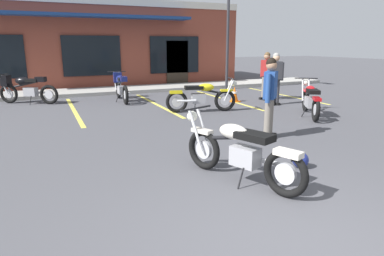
% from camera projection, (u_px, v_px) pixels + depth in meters
% --- Properties ---
extents(ground_plane, '(80.00, 80.00, 0.00)m').
position_uv_depth(ground_plane, '(167.00, 146.00, 6.61)').
color(ground_plane, '#47474C').
extents(sidewalk_kerb, '(22.00, 1.80, 0.14)m').
position_uv_depth(sidewalk_kerb, '(99.00, 91.00, 13.85)').
color(sidewalk_kerb, '#A8A59E').
rests_on(sidewalk_kerb, ground_plane).
extents(brick_storefront_building, '(14.34, 6.86, 3.87)m').
position_uv_depth(brick_storefront_building, '(83.00, 44.00, 17.12)').
color(brick_storefront_building, brown).
rests_on(brick_storefront_building, ground_plane).
extents(painted_stall_lines, '(13.12, 4.80, 0.01)m').
position_uv_depth(painted_stall_lines, '(117.00, 107.00, 10.68)').
color(painted_stall_lines, '#DBCC4C').
rests_on(painted_stall_lines, ground_plane).
extents(motorcycle_foreground_classic, '(1.06, 2.01, 0.98)m').
position_uv_depth(motorcycle_foreground_classic, '(240.00, 151.00, 4.83)').
color(motorcycle_foreground_classic, black).
rests_on(motorcycle_foreground_classic, ground_plane).
extents(motorcycle_black_cruiser, '(1.36, 1.86, 0.98)m').
position_uv_depth(motorcycle_black_cruiser, '(311.00, 100.00, 9.29)').
color(motorcycle_black_cruiser, black).
rests_on(motorcycle_black_cruiser, ground_plane).
extents(motorcycle_silver_naked, '(0.66, 2.11, 0.98)m').
position_uv_depth(motorcycle_silver_naked, '(121.00, 86.00, 11.81)').
color(motorcycle_silver_naked, black).
rests_on(motorcycle_silver_naked, ground_plane).
extents(motorcycle_blue_standard, '(1.87, 1.34, 0.98)m').
position_uv_depth(motorcycle_blue_standard, '(25.00, 88.00, 11.23)').
color(motorcycle_blue_standard, black).
rests_on(motorcycle_blue_standard, ground_plane).
extents(motorcycle_green_cafe_racer, '(2.07, 0.85, 0.98)m').
position_uv_depth(motorcycle_green_cafe_racer, '(202.00, 96.00, 9.87)').
color(motorcycle_green_cafe_racer, black).
rests_on(motorcycle_green_cafe_racer, ground_plane).
extents(person_in_black_shirt, '(0.51, 0.48, 1.68)m').
position_uv_depth(person_in_black_shirt, '(270.00, 93.00, 7.02)').
color(person_in_black_shirt, black).
rests_on(person_in_black_shirt, ground_plane).
extents(person_in_shorts_foreground, '(0.61, 0.30, 1.68)m').
position_uv_depth(person_in_shorts_foreground, '(275.00, 76.00, 10.90)').
color(person_in_shorts_foreground, black).
rests_on(person_in_shorts_foreground, ground_plane).
extents(person_near_building, '(0.29, 0.60, 1.68)m').
position_uv_depth(person_near_building, '(266.00, 73.00, 11.94)').
color(person_near_building, black).
rests_on(person_near_building, ground_plane).
extents(helmet_on_pavement, '(0.26, 0.26, 0.26)m').
position_uv_depth(helmet_on_pavement, '(300.00, 160.00, 5.44)').
color(helmet_on_pavement, navy).
rests_on(helmet_on_pavement, ground_plane).
extents(traffic_cone, '(0.34, 0.34, 0.53)m').
position_uv_depth(traffic_cone, '(234.00, 94.00, 11.68)').
color(traffic_cone, orange).
rests_on(traffic_cone, ground_plane).
extents(parking_lot_lamp_post, '(0.24, 0.76, 5.39)m').
position_uv_depth(parking_lot_lamp_post, '(230.00, 7.00, 14.10)').
color(parking_lot_lamp_post, '#2D2D33').
rests_on(parking_lot_lamp_post, ground_plane).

